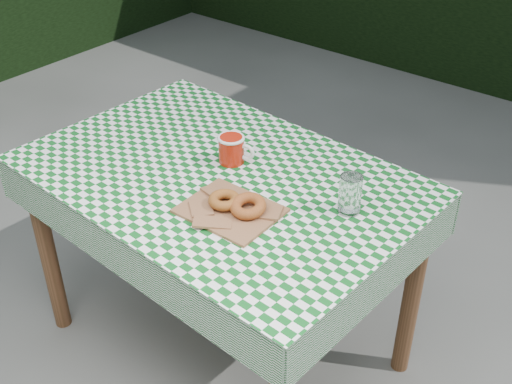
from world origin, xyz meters
TOP-DOWN VIEW (x-y plane):
  - ground at (0.00, 0.00)m, footprint 60.00×60.00m
  - table at (-0.08, 0.12)m, footprint 1.25×0.87m
  - tablecloth at (-0.08, 0.12)m, footprint 1.27×0.89m
  - paper_bag at (0.08, -0.01)m, footprint 0.27×0.22m
  - bagel_front at (0.05, -0.01)m, footprint 0.11×0.11m
  - bagel_back at (0.13, 0.01)m, footprint 0.11×0.11m
  - coffee_mug at (-0.10, 0.20)m, footprint 0.20×0.20m
  - drinking_glass at (0.34, 0.20)m, footprint 0.08×0.08m

SIDE VIEW (x-z plane):
  - ground at x=0.00m, z-range 0.00..0.00m
  - table at x=-0.08m, z-range 0.00..0.75m
  - tablecloth at x=-0.08m, z-range 0.75..0.76m
  - paper_bag at x=0.08m, z-range 0.76..0.77m
  - bagel_front at x=0.05m, z-range 0.77..0.80m
  - bagel_back at x=0.13m, z-range 0.77..0.80m
  - coffee_mug at x=-0.10m, z-range 0.76..0.85m
  - drinking_glass at x=0.34m, z-range 0.76..0.87m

